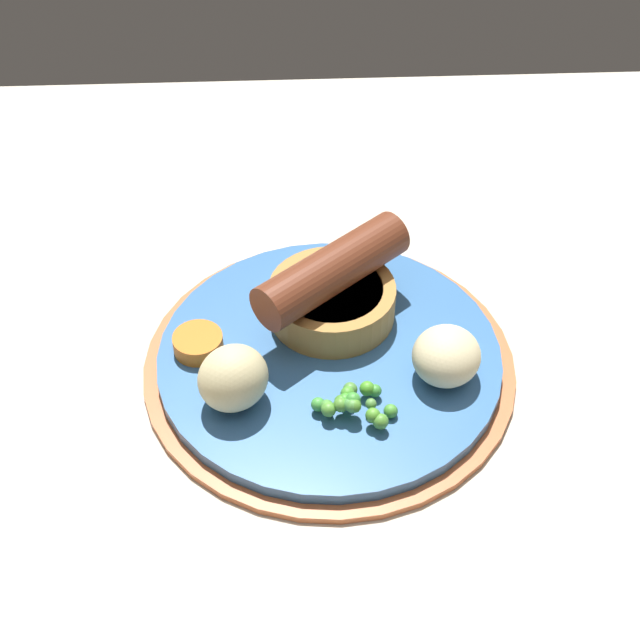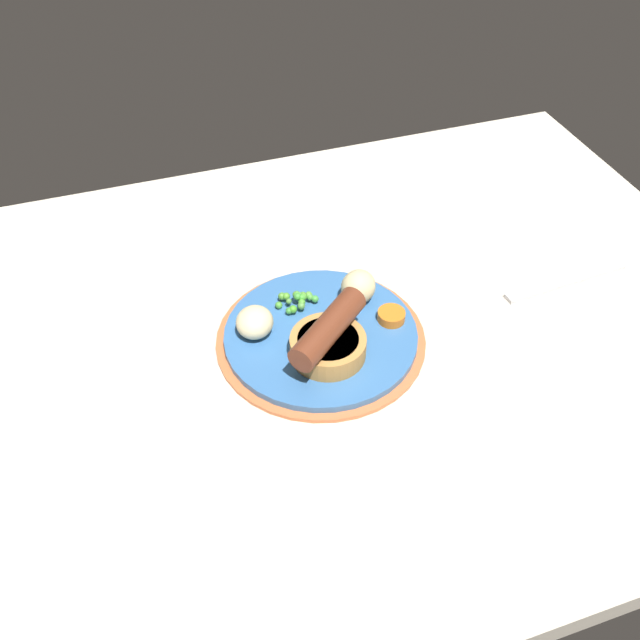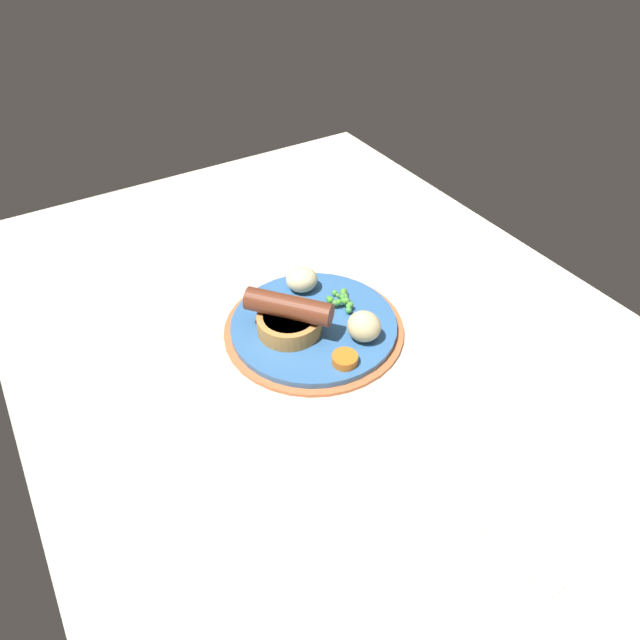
% 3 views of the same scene
% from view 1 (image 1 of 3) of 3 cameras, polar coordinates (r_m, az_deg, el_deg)
% --- Properties ---
extents(dining_table, '(1.10, 0.80, 0.03)m').
position_cam_1_polar(dining_table, '(0.61, -0.28, -4.85)').
color(dining_table, beige).
rests_on(dining_table, ground).
extents(dinner_plate, '(0.25, 0.25, 0.01)m').
position_cam_1_polar(dinner_plate, '(0.60, 0.60, -2.62)').
color(dinner_plate, '#CC6B3D').
rests_on(dinner_plate, dining_table).
extents(sausage_pudding, '(0.11, 0.10, 0.06)m').
position_cam_1_polar(sausage_pudding, '(0.60, 0.78, 1.97)').
color(sausage_pudding, '#BC8442').
rests_on(sausage_pudding, dinner_plate).
extents(pea_pile, '(0.05, 0.04, 0.02)m').
position_cam_1_polar(pea_pile, '(0.55, 2.17, -5.34)').
color(pea_pile, '#589842').
rests_on(pea_pile, dinner_plate).
extents(potato_chunk_0, '(0.06, 0.06, 0.04)m').
position_cam_1_polar(potato_chunk_0, '(0.55, -5.58, -3.72)').
color(potato_chunk_0, beige).
rests_on(potato_chunk_0, dinner_plate).
extents(potato_chunk_1, '(0.06, 0.06, 0.04)m').
position_cam_1_polar(potato_chunk_1, '(0.57, 8.09, -2.29)').
color(potato_chunk_1, beige).
rests_on(potato_chunk_1, dinner_plate).
extents(carrot_slice_3, '(0.04, 0.04, 0.01)m').
position_cam_1_polar(carrot_slice_3, '(0.60, -7.81, -1.47)').
color(carrot_slice_3, orange).
rests_on(carrot_slice_3, dinner_plate).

